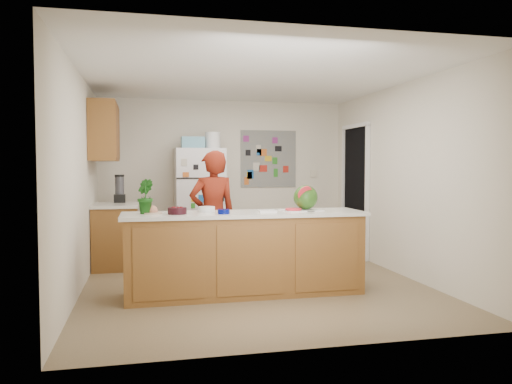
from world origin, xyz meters
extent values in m
cube|color=brown|center=(0.00, 0.00, -0.01)|extent=(4.00, 4.50, 0.02)
cube|color=beige|center=(0.00, 2.26, 1.25)|extent=(4.00, 0.02, 2.50)
cube|color=beige|center=(-2.01, 0.00, 1.25)|extent=(0.02, 4.50, 2.50)
cube|color=beige|center=(2.01, 0.00, 1.25)|extent=(0.02, 4.50, 2.50)
cube|color=white|center=(0.00, 0.00, 2.51)|extent=(4.00, 4.50, 0.02)
cube|color=black|center=(1.99, 1.45, 1.02)|extent=(0.03, 0.85, 2.04)
cube|color=brown|center=(-0.20, -0.50, 0.44)|extent=(2.60, 0.62, 0.88)
cube|color=silver|center=(-0.20, -0.50, 0.90)|extent=(2.68, 0.70, 0.04)
cube|color=brown|center=(-1.69, 1.35, 0.43)|extent=(0.60, 0.80, 0.86)
cube|color=silver|center=(-1.69, 1.35, 0.88)|extent=(0.64, 0.84, 0.04)
cube|color=brown|center=(-1.82, 1.30, 1.90)|extent=(0.35, 1.00, 0.80)
cube|color=silver|center=(-0.45, 1.88, 0.85)|extent=(0.75, 0.70, 1.70)
cube|color=#5999B2|center=(-0.55, 1.88, 1.79)|extent=(0.35, 0.28, 0.18)
cube|color=slate|center=(0.75, 2.24, 1.55)|extent=(0.95, 0.01, 0.95)
imported|color=maroon|center=(-0.46, 0.21, 0.81)|extent=(0.65, 0.48, 1.62)
cylinder|color=black|center=(-1.64, 1.59, 1.09)|extent=(0.13, 0.13, 0.38)
cube|color=silver|center=(0.46, -0.48, 0.93)|extent=(0.48, 0.40, 0.01)
sphere|color=#2A601B|center=(0.52, -0.46, 1.07)|extent=(0.28, 0.28, 0.28)
cylinder|color=#CF2651|center=(0.35, -0.53, 0.94)|extent=(0.18, 0.18, 0.02)
cylinder|color=black|center=(-0.95, -0.57, 0.96)|extent=(0.26, 0.26, 0.07)
cylinder|color=silver|center=(-0.61, -0.38, 0.95)|extent=(0.20, 0.20, 0.06)
cylinder|color=#02095D|center=(-0.46, -0.65, 0.95)|extent=(0.16, 0.16, 0.05)
cylinder|color=beige|center=(-1.21, -0.45, 0.93)|extent=(0.29, 0.29, 0.02)
cube|color=white|center=(0.04, -0.55, 0.93)|extent=(0.19, 0.17, 0.02)
cube|color=slate|center=(0.52, -0.63, 0.93)|extent=(0.09, 0.05, 0.01)
imported|color=#0F3A0B|center=(-1.28, -0.45, 1.11)|extent=(0.22, 0.25, 0.37)
camera|label=1|loc=(-1.28, -5.90, 1.43)|focal=35.00mm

